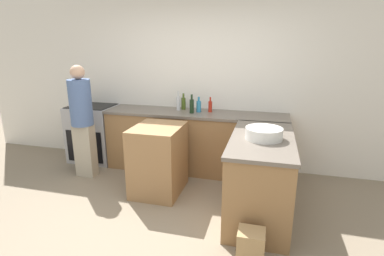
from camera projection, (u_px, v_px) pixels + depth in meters
The scene contains 14 objects.
ground_plane at pixel (155, 233), 3.17m from camera, with size 14.00×14.00×0.00m, color gray.
wall_back at pixel (200, 82), 4.69m from camera, with size 8.00×0.06×2.70m.
counter_back at pixel (195, 142), 4.63m from camera, with size 2.76×0.62×0.93m.
counter_peninsula at pixel (260, 176), 3.44m from camera, with size 0.69×1.45×0.93m.
range_oven at pixel (94, 133), 5.06m from camera, with size 0.75×0.60×0.95m.
island_table at pixel (159, 159), 3.96m from camera, with size 0.61×0.74×0.91m.
mixing_bowl at pixel (264, 133), 3.23m from camera, with size 0.40×0.40×0.13m.
dish_soap_bottle at pixel (199, 106), 4.50m from camera, with size 0.07×0.07×0.23m.
wine_bottle_dark at pixel (192, 106), 4.43m from camera, with size 0.06×0.06×0.28m.
hot_sauce_bottle at pixel (210, 106), 4.50m from camera, with size 0.06×0.06×0.23m.
olive_oil_bottle at pixel (183, 103), 4.68m from camera, with size 0.07×0.07×0.25m.
vinegar_bottle_clear at pixel (178, 103), 4.62m from camera, with size 0.06×0.06×0.29m.
person_by_range at pixel (82, 118), 4.32m from camera, with size 0.31×0.31×1.65m.
paper_bag at pixel (251, 247), 2.70m from camera, with size 0.24×0.22×0.33m.
Camera 1 is at (1.08, -2.55, 1.94)m, focal length 28.00 mm.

